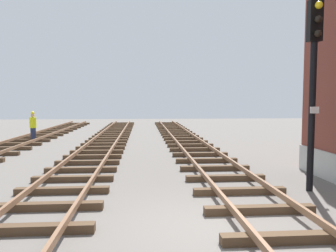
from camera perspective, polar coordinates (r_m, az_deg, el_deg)
ground_plane at (r=6.91m, az=8.42°, el=-17.02°), size 80.00×80.00×0.00m
track_near_building at (r=7.19m, az=17.62°, el=-15.22°), size 2.50×61.31×0.32m
track_centre at (r=7.06m, az=-22.96°, el=-15.78°), size 2.50×61.31×0.32m
signal_mast at (r=9.96m, az=23.73°, el=8.42°), size 0.36×0.40×5.22m
track_worker_foreground at (r=22.06m, az=-22.18°, el=-0.10°), size 0.40×0.40×1.87m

